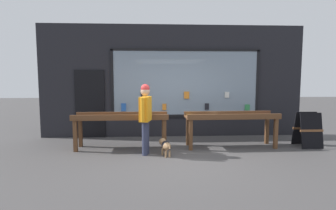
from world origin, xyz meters
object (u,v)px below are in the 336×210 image
(display_table_left, at_px, (121,120))
(display_table_right, at_px, (231,119))
(person_browsing, at_px, (145,113))
(sandwich_board_sign, at_px, (308,129))
(small_dog, at_px, (165,145))

(display_table_left, distance_m, display_table_right, 2.91)
(display_table_left, xyz_separation_m, person_browsing, (0.65, -0.59, 0.25))
(display_table_left, height_order, display_table_right, same)
(display_table_left, bearing_deg, sandwich_board_sign, -0.97)
(small_dog, bearing_deg, display_table_right, -85.12)
(display_table_right, xyz_separation_m, sandwich_board_sign, (2.08, -0.09, -0.28))
(person_browsing, relative_size, sandwich_board_sign, 1.83)
(display_table_left, bearing_deg, display_table_right, 0.04)
(person_browsing, height_order, sandwich_board_sign, person_browsing)
(display_table_left, xyz_separation_m, sandwich_board_sign, (4.99, -0.08, -0.28))
(small_dog, bearing_deg, sandwich_board_sign, -97.86)
(small_dog, distance_m, sandwich_board_sign, 3.93)
(person_browsing, bearing_deg, display_table_right, -64.26)
(person_browsing, bearing_deg, sandwich_board_sign, -72.30)
(sandwich_board_sign, bearing_deg, small_dog, -170.03)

